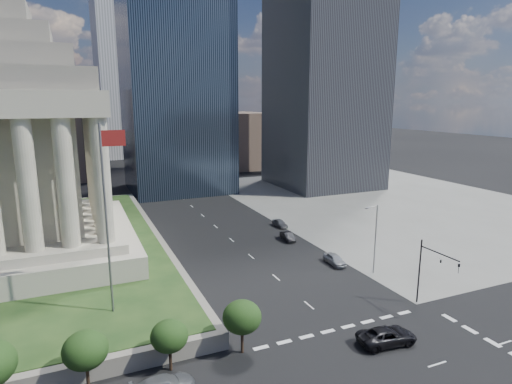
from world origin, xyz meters
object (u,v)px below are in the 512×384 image
traffic_signal_ne (432,267)px  pickup_truck (387,336)px  flagpole (107,210)px  parked_sedan_near (335,259)px  street_lamp_north (375,235)px  parked_sedan_far (280,223)px  parked_sedan_mid (288,237)px

traffic_signal_ne → pickup_truck: traffic_signal_ne is taller
flagpole → traffic_signal_ne: flagpole is taller
pickup_truck → parked_sedan_near: bearing=-13.5°
street_lamp_north → pickup_truck: (-10.36, -15.34, -4.81)m
parked_sedan_far → flagpole: bearing=-141.7°
pickup_truck → parked_sedan_far: 42.14m
flagpole → street_lamp_north: size_ratio=2.00×
parked_sedan_near → parked_sedan_far: (1.24, 20.94, -0.06)m
flagpole → parked_sedan_far: flagpole is taller
parked_sedan_near → parked_sedan_mid: 12.91m
flagpole → parked_sedan_far: size_ratio=4.71×
parked_sedan_near → flagpole: bearing=-165.4°
traffic_signal_ne → parked_sedan_far: size_ratio=1.88×
flagpole → parked_sedan_far: bearing=38.9°
flagpole → traffic_signal_ne: bearing=-16.7°
traffic_signal_ne → parked_sedan_mid: 29.69m
traffic_signal_ne → flagpole: bearing=163.3°
street_lamp_north → pickup_truck: street_lamp_north is taller
street_lamp_north → flagpole: bearing=-178.4°
flagpole → street_lamp_north: 35.95m
street_lamp_north → parked_sedan_mid: bearing=103.6°
traffic_signal_ne → parked_sedan_near: traffic_signal_ne is taller
pickup_truck → parked_sedan_far: size_ratio=1.44×
pickup_truck → parked_sedan_near: 21.59m
flagpole → parked_sedan_near: (32.09, 5.98, -12.33)m
flagpole → traffic_signal_ne: (34.33, -10.30, -7.86)m
flagpole → parked_sedan_near: size_ratio=4.34×
pickup_truck → parked_sedan_mid: size_ratio=1.42×
flagpole → parked_sedan_mid: (30.83, 18.83, -12.41)m
flagpole → traffic_signal_ne: 36.69m
traffic_signal_ne → pickup_truck: (-9.53, -4.04, -4.40)m
flagpole → pickup_truck: size_ratio=3.27×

